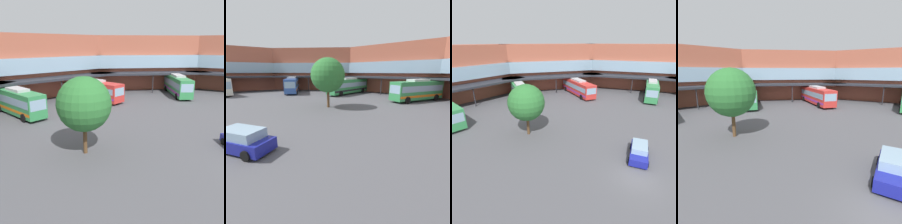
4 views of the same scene
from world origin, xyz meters
The scene contains 7 objects.
ground_plane centered at (0.00, 0.00, 0.00)m, with size 126.33×126.33×0.00m, color #515156.
station_building centered at (0.00, 21.33, 5.67)m, with size 84.32×52.33×11.27m.
bus_0 centered at (24.93, 15.11, 1.99)m, with size 11.17×8.54×3.94m.
bus_2 centered at (-0.36, 29.15, 1.91)m, with size 4.32×10.60×3.78m.
bus_5 centered at (12.80, 26.19, 1.85)m, with size 4.39×12.20×3.65m.
parked_car centered at (3.04, 2.07, 0.74)m, with size 4.64×3.98×1.53m.
plaza_tree centered at (-5.00, 13.80, 4.53)m, with size 4.79×4.79×6.94m.
Camera 3 is at (-13.28, -7.96, 12.05)m, focal length 29.62 mm.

